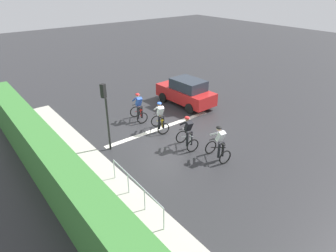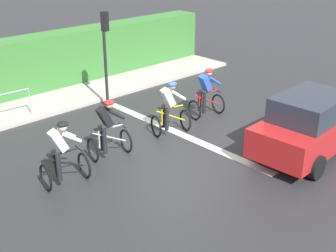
{
  "view_description": "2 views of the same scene",
  "coord_description": "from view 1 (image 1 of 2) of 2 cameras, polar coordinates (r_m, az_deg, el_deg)",
  "views": [
    {
      "loc": [
        8.99,
        11.79,
        7.65
      ],
      "look_at": [
        0.52,
        1.0,
        0.79
      ],
      "focal_mm": 32.09,
      "sensor_mm": 36.0,
      "label": 1
    },
    {
      "loc": [
        -8.9,
        8.57,
        5.76
      ],
      "look_at": [
        -0.79,
        0.95,
        0.89
      ],
      "focal_mm": 47.72,
      "sensor_mm": 36.0,
      "label": 2
    }
  ],
  "objects": [
    {
      "name": "pedestrian_railing_kerbside",
      "position": [
        11.22,
        -6.12,
        -11.3
      ],
      "size": [
        0.17,
        3.55,
        1.03
      ],
      "color": "#999EA3",
      "rests_on": "ground"
    },
    {
      "name": "ground_plane",
      "position": [
        16.68,
        -0.71,
        -0.74
      ],
      "size": [
        80.0,
        80.0,
        0.0
      ],
      "primitive_type": "plane",
      "color": "#28282B"
    },
    {
      "name": "hedge_wall",
      "position": [
        12.03,
        -20.38,
        -8.43
      ],
      "size": [
        1.1,
        18.5,
        2.17
      ],
      "primitive_type": "cube",
      "color": "#387533",
      "rests_on": "ground"
    },
    {
      "name": "traffic_light_near_crossing",
      "position": [
        14.19,
        -11.78,
        3.49
      ],
      "size": [
        0.26,
        0.3,
        3.34
      ],
      "color": "black",
      "rests_on": "ground"
    },
    {
      "name": "cyclist_second",
      "position": [
        14.66,
        3.75,
        -1.38
      ],
      "size": [
        0.84,
        1.17,
        1.66
      ],
      "color": "black",
      "rests_on": "ground"
    },
    {
      "name": "stone_wall_low",
      "position": [
        12.55,
        -18.51,
        -11.0
      ],
      "size": [
        0.44,
        18.5,
        0.57
      ],
      "primitive_type": "cube",
      "color": "gray",
      "rests_on": "ground"
    },
    {
      "name": "cyclist_mid",
      "position": [
        16.26,
        -1.51,
        1.63
      ],
      "size": [
        0.95,
        1.22,
        1.66
      ],
      "color": "black",
      "rests_on": "ground"
    },
    {
      "name": "cyclist_fourth",
      "position": [
        17.55,
        -5.6,
        3.45
      ],
      "size": [
        0.84,
        1.17,
        1.66
      ],
      "color": "black",
      "rests_on": "ground"
    },
    {
      "name": "cyclist_lead",
      "position": [
        13.91,
        9.66,
        -3.37
      ],
      "size": [
        0.8,
        1.15,
        1.66
      ],
      "color": "black",
      "rests_on": "ground"
    },
    {
      "name": "road_marking_stop_line",
      "position": [
        16.89,
        -1.33,
        -0.36
      ],
      "size": [
        7.0,
        0.3,
        0.01
      ],
      "primitive_type": "cube",
      "color": "silver",
      "rests_on": "ground"
    },
    {
      "name": "sidewalk_kerb",
      "position": [
        12.9,
        -14.61,
        -10.49
      ],
      "size": [
        2.8,
        18.5,
        0.12
      ],
      "primitive_type": "cube",
      "color": "#ADA89E",
      "rests_on": "ground"
    },
    {
      "name": "car_red",
      "position": [
        19.77,
        3.46,
        6.47
      ],
      "size": [
        2.03,
        4.17,
        1.76
      ],
      "color": "#B21E1E",
      "rests_on": "ground"
    }
  ]
}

